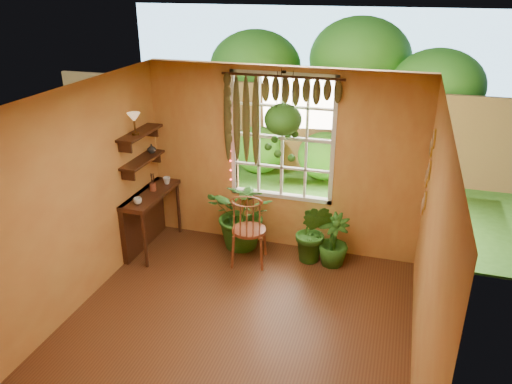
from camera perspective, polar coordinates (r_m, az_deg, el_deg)
floor at (r=6.00m, az=-2.88°, el=-16.03°), size 4.50×4.50×0.00m
ceiling at (r=4.76m, az=-3.54°, el=9.92°), size 4.50×4.50×0.00m
wall_back at (r=7.21m, az=2.92°, el=3.51°), size 4.00×0.00×4.00m
wall_left at (r=6.16m, az=-20.95°, el=-1.72°), size 0.00×4.50×4.50m
wall_right at (r=5.00m, az=19.13°, el=-7.48°), size 0.00×4.50×4.50m
window at (r=7.13m, az=3.04°, el=6.24°), size 1.52×0.10×1.86m
valance_vine at (r=6.89m, az=2.20°, el=10.60°), size 1.70×0.12×1.10m
string_lights at (r=7.24m, az=-3.01°, el=6.93°), size 0.03×0.03×1.54m
wall_plates at (r=6.54m, az=19.00°, el=1.92°), size 0.04×0.32×1.10m
counter_ledge at (r=7.64m, az=-12.48°, el=-2.37°), size 0.40×1.20×0.90m
shelf_lower at (r=7.30m, az=-12.82°, el=3.59°), size 0.25×0.90×0.04m
shelf_upper at (r=7.17m, az=-13.11°, el=6.60°), size 0.25×0.90×0.04m
backyard at (r=11.57m, az=9.84°, el=10.55°), size 14.00×10.00×12.00m
windsor_chair at (r=7.10m, az=-0.84°, el=-5.45°), size 0.56×0.58×1.30m
potted_plant_left at (r=7.43m, az=-1.35°, el=-2.45°), size 1.10×0.97×1.12m
potted_plant_mid at (r=7.13m, az=6.58°, el=-4.61°), size 0.60×0.53×0.94m
potted_plant_right at (r=7.14m, az=8.81°, el=-5.49°), size 0.45×0.45×0.77m
hanging_basket at (r=6.73m, az=3.09°, el=7.80°), size 0.50×0.50×1.21m
cup_a at (r=7.10m, az=-13.38°, el=-1.00°), size 0.15×0.15×0.09m
cup_b at (r=7.69m, az=-10.16°, el=1.30°), size 0.14×0.14×0.11m
brush_jar at (r=7.46m, az=-11.75°, el=1.11°), size 0.09×0.09×0.34m
shelf_vase at (r=7.49m, az=-11.85°, el=4.89°), size 0.15×0.15×0.14m
tiffany_lamp at (r=6.98m, az=-13.77°, el=8.14°), size 0.18×0.18×0.30m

